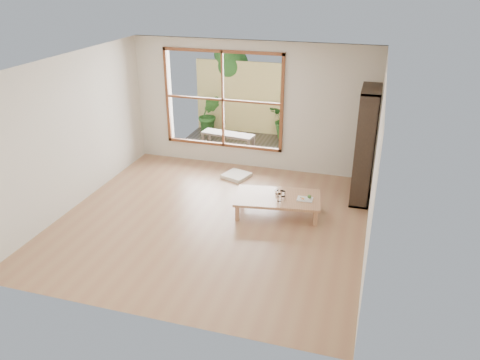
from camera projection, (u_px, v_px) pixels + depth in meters
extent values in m
plane|color=#A27751|center=(212.00, 220.00, 7.85)|extent=(5.00, 5.00, 0.00)
cube|color=tan|center=(278.00, 198.00, 7.95)|extent=(1.54, 1.01, 0.04)
cube|color=tan|center=(237.00, 213.00, 7.79)|extent=(0.08, 0.08, 0.27)
cube|color=tan|center=(243.00, 195.00, 8.39)|extent=(0.08, 0.08, 0.27)
cube|color=tan|center=(315.00, 218.00, 7.63)|extent=(0.08, 0.08, 0.27)
cube|color=tan|center=(315.00, 200.00, 8.23)|extent=(0.08, 0.08, 0.27)
cube|color=white|center=(236.00, 175.00, 9.44)|extent=(0.60, 0.60, 0.07)
cube|color=#31231B|center=(365.00, 145.00, 8.19)|extent=(0.33, 0.92, 2.04)
cylinder|color=silver|center=(279.00, 197.00, 7.77)|extent=(0.07, 0.07, 0.13)
cylinder|color=silver|center=(283.00, 194.00, 7.92)|extent=(0.07, 0.07, 0.10)
cylinder|color=silver|center=(282.00, 193.00, 7.96)|extent=(0.07, 0.07, 0.09)
cylinder|color=silver|center=(277.00, 192.00, 8.03)|extent=(0.06, 0.06, 0.07)
cube|color=white|center=(305.00, 199.00, 7.84)|extent=(0.27, 0.19, 0.02)
sphere|color=#416B2A|center=(309.00, 196.00, 7.84)|extent=(0.06, 0.06, 0.06)
cube|color=orange|center=(303.00, 199.00, 7.81)|extent=(0.05, 0.04, 0.02)
cube|color=beige|center=(301.00, 197.00, 7.87)|extent=(0.06, 0.05, 0.02)
cylinder|color=silver|center=(306.00, 200.00, 7.78)|extent=(0.15, 0.02, 0.01)
cube|color=#3B312A|center=(239.00, 146.00, 11.12)|extent=(2.80, 2.00, 0.05)
cube|color=#31231B|center=(228.00, 134.00, 10.68)|extent=(1.26, 0.52, 0.05)
cube|color=#31231B|center=(203.00, 141.00, 10.86)|extent=(0.07, 0.07, 0.34)
cube|color=#31231B|center=(209.00, 137.00, 11.09)|extent=(0.07, 0.07, 0.34)
cube|color=#31231B|center=(248.00, 148.00, 10.43)|extent=(0.07, 0.07, 0.34)
cube|color=#31231B|center=(253.00, 144.00, 10.66)|extent=(0.07, 0.07, 0.34)
cube|color=#DDC671|center=(251.00, 98.00, 11.61)|extent=(2.80, 0.06, 1.80)
imported|color=#24551F|center=(289.00, 119.00, 11.25)|extent=(1.08, 1.00, 1.01)
imported|color=#24551F|center=(209.00, 115.00, 11.66)|extent=(0.65, 0.59, 0.98)
cylinder|color=#4C3D2D|center=(228.00, 97.00, 12.10)|extent=(0.14, 0.14, 1.60)
sphere|color=#24551F|center=(232.00, 64.00, 11.72)|extent=(0.84, 0.84, 0.84)
sphere|color=#24551F|center=(223.00, 71.00, 11.94)|extent=(0.70, 0.70, 0.70)
sphere|color=#24551F|center=(227.00, 55.00, 11.55)|extent=(0.64, 0.64, 0.64)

